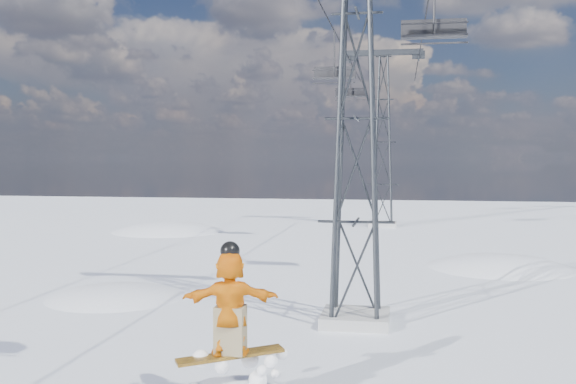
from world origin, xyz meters
name	(u,v)px	position (x,y,z in m)	size (l,w,h in m)	color
lift_tower_near	(357,120)	(0.80, 8.00, 5.47)	(5.20, 1.80, 11.43)	#999999
lift_tower_far	(383,143)	(0.80, 33.00, 5.47)	(5.20, 1.80, 11.43)	#999999
haul_cables	(375,12)	(0.80, 19.50, 10.85)	(4.46, 51.00, 0.06)	black
lift_chair_mid	(434,30)	(3.00, 12.98, 8.71)	(2.16, 0.62, 2.67)	black
lift_chair_far	(334,74)	(-1.40, 23.47, 8.72)	(2.14, 0.62, 2.66)	black
lift_chair_extra	(351,93)	(-1.40, 34.06, 8.80)	(2.06, 0.59, 2.56)	black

